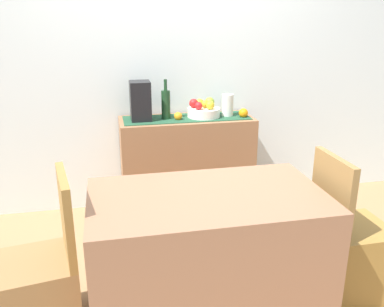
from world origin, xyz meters
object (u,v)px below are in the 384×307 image
(wine_bottle, at_px, (166,104))
(dining_table, at_px, (207,255))
(chair_near_window, at_px, (42,291))
(fruit_bowl, at_px, (204,112))
(coffee_maker, at_px, (140,101))
(sideboard_console, at_px, (187,165))
(ceramic_vase, at_px, (228,105))
(chair_by_corner, at_px, (349,253))

(wine_bottle, xyz_separation_m, dining_table, (0.03, -1.32, -0.59))
(wine_bottle, xyz_separation_m, chair_near_window, (-0.87, -1.31, -0.69))
(fruit_bowl, relative_size, coffee_maker, 0.85)
(coffee_maker, height_order, dining_table, coffee_maker)
(sideboard_console, relative_size, wine_bottle, 3.38)
(coffee_maker, bearing_deg, chair_near_window, -116.82)
(ceramic_vase, xyz_separation_m, chair_near_window, (-1.39, -1.31, -0.66))
(fruit_bowl, bearing_deg, coffee_maker, 180.00)
(sideboard_console, xyz_separation_m, coffee_maker, (-0.38, 0.00, 0.57))
(chair_near_window, bearing_deg, chair_by_corner, -0.09)
(sideboard_console, bearing_deg, fruit_bowl, 0.00)
(chair_near_window, bearing_deg, coffee_maker, 63.18)
(fruit_bowl, distance_m, coffee_maker, 0.53)
(coffee_maker, distance_m, chair_near_window, 1.64)
(ceramic_vase, relative_size, dining_table, 0.15)
(wine_bottle, distance_m, ceramic_vase, 0.52)
(fruit_bowl, height_order, wine_bottle, wine_bottle)
(sideboard_console, height_order, wine_bottle, wine_bottle)
(dining_table, bearing_deg, wine_bottle, 91.13)
(coffee_maker, bearing_deg, dining_table, -80.08)
(sideboard_console, height_order, chair_near_window, chair_near_window)
(ceramic_vase, relative_size, chair_by_corner, 0.21)
(fruit_bowl, relative_size, ceramic_vase, 1.44)
(wine_bottle, relative_size, ceramic_vase, 1.75)
(ceramic_vase, xyz_separation_m, dining_table, (-0.49, -1.32, -0.56))
(coffee_maker, relative_size, chair_near_window, 0.35)
(wine_bottle, distance_m, chair_near_window, 1.72)
(chair_by_corner, bearing_deg, sideboard_console, 119.62)
(coffee_maker, xyz_separation_m, ceramic_vase, (0.72, 0.00, -0.07))
(ceramic_vase, bearing_deg, chair_by_corner, -73.09)
(sideboard_console, xyz_separation_m, dining_table, (-0.15, -1.32, -0.05))
(ceramic_vase, bearing_deg, dining_table, -110.56)
(fruit_bowl, height_order, dining_table, fruit_bowl)
(coffee_maker, xyz_separation_m, chair_by_corner, (1.12, -1.32, -0.72))
(ceramic_vase, bearing_deg, coffee_maker, 180.00)
(fruit_bowl, height_order, chair_near_window, fruit_bowl)
(dining_table, xyz_separation_m, chair_by_corner, (0.89, -0.00, -0.10))
(dining_table, bearing_deg, ceramic_vase, 69.44)
(chair_by_corner, bearing_deg, fruit_bowl, 114.69)
(wine_bottle, xyz_separation_m, ceramic_vase, (0.52, -0.00, -0.03))
(sideboard_console, relative_size, dining_table, 0.87)
(wine_bottle, xyz_separation_m, coffee_maker, (-0.20, -0.00, 0.03))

